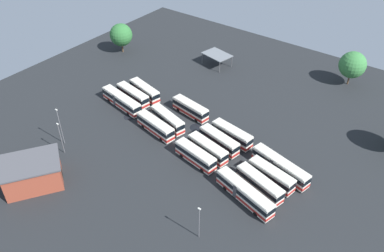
# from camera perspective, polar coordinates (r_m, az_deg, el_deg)

# --- Properties ---
(ground_plane) EXTENTS (121.03, 121.03, 0.00)m
(ground_plane) POSITION_cam_1_polar(r_m,az_deg,el_deg) (94.34, 0.11, -1.51)
(ground_plane) COLOR black
(bus_row0_slot0) EXTENTS (14.01, 4.79, 3.62)m
(bus_row0_slot0) POSITION_cam_1_polar(r_m,az_deg,el_deg) (105.01, -10.12, 3.61)
(bus_row0_slot0) COLOR silver
(bus_row0_slot0) RESTS_ON ground_plane
(bus_row0_slot1) EXTENTS (11.27, 4.35, 3.62)m
(bus_row0_slot1) POSITION_cam_1_polar(r_m,az_deg,el_deg) (106.86, -8.51, 4.44)
(bus_row0_slot1) COLOR silver
(bus_row0_slot1) RESTS_ON ground_plane
(bus_row0_slot2) EXTENTS (10.98, 4.87, 3.62)m
(bus_row0_slot2) POSITION_cam_1_polar(r_m,az_deg,el_deg) (108.24, -6.83, 5.06)
(bus_row0_slot2) COLOR silver
(bus_row0_slot2) RESTS_ON ground_plane
(bus_row1_slot0) EXTENTS (11.46, 4.47, 3.62)m
(bus_row1_slot0) POSITION_cam_1_polar(r_m,az_deg,el_deg) (94.80, -5.28, -0.01)
(bus_row1_slot0) COLOR silver
(bus_row1_slot0) RESTS_ON ground_plane
(bus_row1_slot1) EXTENTS (11.08, 5.22, 3.62)m
(bus_row1_slot1) POSITION_cam_1_polar(r_m,az_deg,el_deg) (96.72, -3.54, 0.94)
(bus_row1_slot1) COLOR silver
(bus_row1_slot1) RESTS_ON ground_plane
(bus_row1_slot3) EXTENTS (10.84, 4.10, 3.62)m
(bus_row1_slot3) POSITION_cam_1_polar(r_m,az_deg,el_deg) (100.34, -0.23, 2.51)
(bus_row1_slot3) COLOR silver
(bus_row1_slot3) RESTS_ON ground_plane
(bus_row2_slot0) EXTENTS (10.70, 4.21, 3.62)m
(bus_row2_slot0) POSITION_cam_1_polar(r_m,az_deg,el_deg) (86.18, 0.52, -4.27)
(bus_row2_slot0) COLOR silver
(bus_row2_slot0) RESTS_ON ground_plane
(bus_row2_slot1) EXTENTS (10.65, 4.41, 3.62)m
(bus_row2_slot1) POSITION_cam_1_polar(r_m,az_deg,el_deg) (87.94, 2.27, -3.30)
(bus_row2_slot1) COLOR silver
(bus_row2_slot1) RESTS_ON ground_plane
(bus_row2_slot2) EXTENTS (10.78, 4.54, 3.62)m
(bus_row2_slot2) POSITION_cam_1_polar(r_m,az_deg,el_deg) (90.27, 3.93, -2.13)
(bus_row2_slot2) COLOR silver
(bus_row2_slot2) RESTS_ON ground_plane
(bus_row2_slot3) EXTENTS (10.82, 4.07, 3.62)m
(bus_row2_slot3) POSITION_cam_1_polar(r_m,az_deg,el_deg) (92.31, 5.77, -1.22)
(bus_row2_slot3) COLOR silver
(bus_row2_slot3) RESTS_ON ground_plane
(bus_row3_slot0) EXTENTS (13.98, 5.96, 3.62)m
(bus_row3_slot0) POSITION_cam_1_polar(r_m,az_deg,el_deg) (78.94, 7.56, -9.51)
(bus_row3_slot0) COLOR silver
(bus_row3_slot0) RESTS_ON ground_plane
(bus_row3_slot1) EXTENTS (11.26, 5.27, 3.62)m
(bus_row3_slot1) POSITION_cam_1_polar(r_m,az_deg,el_deg) (81.08, 9.69, -8.22)
(bus_row3_slot1) COLOR silver
(bus_row3_slot1) RESTS_ON ground_plane
(bus_row3_slot2) EXTENTS (10.76, 4.50, 3.62)m
(bus_row3_slot2) POSITION_cam_1_polar(r_m,az_deg,el_deg) (83.27, 11.33, -6.98)
(bus_row3_slot2) COLOR silver
(bus_row3_slot2) RESTS_ON ground_plane
(bus_row3_slot3) EXTENTS (14.00, 5.66, 3.62)m
(bus_row3_slot3) POSITION_cam_1_polar(r_m,az_deg,el_deg) (85.66, 12.55, -5.68)
(bus_row3_slot3) COLOR silver
(bus_row3_slot3) RESTS_ON ground_plane
(depot_building) EXTENTS (13.72, 14.47, 5.72)m
(depot_building) POSITION_cam_1_polar(r_m,az_deg,el_deg) (87.08, -21.95, -6.25)
(depot_building) COLOR #99422D
(depot_building) RESTS_ON ground_plane
(maintenance_shelter) EXTENTS (9.23, 7.36, 3.68)m
(maintenance_shelter) POSITION_cam_1_polar(r_m,az_deg,el_deg) (122.67, 3.63, 10.19)
(maintenance_shelter) COLOR slate
(maintenance_shelter) RESTS_ON ground_plane
(lamp_post_by_building) EXTENTS (0.56, 0.28, 8.25)m
(lamp_post_by_building) POSITION_cam_1_polar(r_m,az_deg,el_deg) (91.52, -18.36, -1.53)
(lamp_post_by_building) COLOR slate
(lamp_post_by_building) RESTS_ON ground_plane
(lamp_post_far_corner) EXTENTS (0.56, 0.28, 7.58)m
(lamp_post_far_corner) POSITION_cam_1_polar(r_m,az_deg,el_deg) (70.67, 1.02, -13.58)
(lamp_post_far_corner) COLOR slate
(lamp_post_far_corner) RESTS_ON ground_plane
(lamp_post_near_entrance) EXTENTS (0.56, 0.28, 9.58)m
(lamp_post_near_entrance) POSITION_cam_1_polar(r_m,az_deg,el_deg) (93.95, -18.43, 0.08)
(lamp_post_near_entrance) COLOR slate
(lamp_post_near_entrance) RESTS_ON ground_plane
(tree_northeast) EXTENTS (7.47, 7.47, 9.88)m
(tree_northeast) POSITION_cam_1_polar(r_m,az_deg,el_deg) (119.81, 22.09, 8.15)
(tree_northeast) COLOR brown
(tree_northeast) RESTS_ON ground_plane
(tree_south_edge) EXTENTS (7.19, 7.19, 9.50)m
(tree_south_edge) POSITION_cam_1_polar(r_m,az_deg,el_deg) (131.56, -10.17, 12.78)
(tree_south_edge) COLOR brown
(tree_south_edge) RESTS_ON ground_plane
(puddle_back_corner) EXTENTS (2.07, 2.07, 0.01)m
(puddle_back_corner) POSITION_cam_1_polar(r_m,az_deg,el_deg) (101.53, -4.35, 1.54)
(puddle_back_corner) COLOR black
(puddle_back_corner) RESTS_ON ground_plane
(puddle_between_rows) EXTENTS (3.63, 3.63, 0.01)m
(puddle_between_rows) POSITION_cam_1_polar(r_m,az_deg,el_deg) (97.02, 0.74, -0.25)
(puddle_between_rows) COLOR black
(puddle_between_rows) RESTS_ON ground_plane
(puddle_front_lane) EXTENTS (2.98, 2.98, 0.01)m
(puddle_front_lane) POSITION_cam_1_polar(r_m,az_deg,el_deg) (101.91, -8.98, 1.30)
(puddle_front_lane) COLOR black
(puddle_front_lane) RESTS_ON ground_plane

